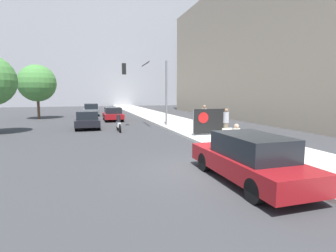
# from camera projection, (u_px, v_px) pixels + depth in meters

# --- Properties ---
(ground_plane) EXTENTS (160.00, 160.00, 0.00)m
(ground_plane) POSITION_uv_depth(u_px,v_px,m) (203.00, 170.00, 9.26)
(ground_plane) COLOR #38383A
(sidewalk_curb) EXTENTS (4.32, 90.00, 0.16)m
(sidewalk_curb) POSITION_uv_depth(u_px,v_px,m) (175.00, 122.00, 24.65)
(sidewalk_curb) COLOR beige
(sidewalk_curb) RESTS_ON ground_plane
(building_backdrop_far) EXTENTS (52.00, 12.00, 32.51)m
(building_backdrop_far) POSITION_uv_depth(u_px,v_px,m) (93.00, 37.00, 62.35)
(building_backdrop_far) COLOR #99999E
(building_backdrop_far) RESTS_ON ground_plane
(building_backdrop_right) EXTENTS (10.00, 32.00, 15.02)m
(building_backdrop_right) POSITION_uv_depth(u_px,v_px,m) (262.00, 52.00, 30.40)
(building_backdrop_right) COLOR gray
(building_backdrop_right) RESTS_ON ground_plane
(seated_protester) EXTENTS (0.99, 0.77, 1.17)m
(seated_protester) POSITION_uv_depth(u_px,v_px,m) (237.00, 136.00, 12.10)
(seated_protester) COLOR #474C56
(seated_protester) RESTS_ON sidewalk_curb
(jogger_on_sidewalk) EXTENTS (0.34, 0.34, 1.68)m
(jogger_on_sidewalk) POSITION_uv_depth(u_px,v_px,m) (226.00, 122.00, 15.62)
(jogger_on_sidewalk) COLOR #756651
(jogger_on_sidewalk) RESTS_ON sidewalk_curb
(pedestrian_behind) EXTENTS (0.34, 0.34, 1.82)m
(pedestrian_behind) POSITION_uv_depth(u_px,v_px,m) (204.00, 118.00, 17.20)
(pedestrian_behind) COLOR #334775
(pedestrian_behind) RESTS_ON sidewalk_curb
(protest_banner) EXTENTS (2.41, 0.06, 1.62)m
(protest_banner) POSITION_uv_depth(u_px,v_px,m) (211.00, 121.00, 16.23)
(protest_banner) COLOR slate
(protest_banner) RESTS_ON sidewalk_curb
(traffic_light_pole) EXTENTS (3.62, 3.39, 5.19)m
(traffic_light_pole) POSITION_uv_depth(u_px,v_px,m) (150.00, 81.00, 20.87)
(traffic_light_pole) COLOR slate
(traffic_light_pole) RESTS_ON sidewalk_curb
(parked_car_curbside) EXTENTS (1.75, 4.66, 1.49)m
(parked_car_curbside) POSITION_uv_depth(u_px,v_px,m) (249.00, 159.00, 7.93)
(parked_car_curbside) COLOR maroon
(parked_car_curbside) RESTS_ON ground_plane
(car_on_road_nearest) EXTENTS (1.82, 4.20, 1.38)m
(car_on_road_nearest) POSITION_uv_depth(u_px,v_px,m) (87.00, 119.00, 20.66)
(car_on_road_nearest) COLOR black
(car_on_road_nearest) RESTS_ON ground_plane
(car_on_road_midblock) EXTENTS (1.83, 4.21, 1.36)m
(car_on_road_midblock) POSITION_uv_depth(u_px,v_px,m) (113.00, 114.00, 26.65)
(car_on_road_midblock) COLOR maroon
(car_on_road_midblock) RESTS_ON ground_plane
(car_on_road_distant) EXTENTS (1.84, 4.68, 1.49)m
(car_on_road_distant) POSITION_uv_depth(u_px,v_px,m) (91.00, 110.00, 33.21)
(car_on_road_distant) COLOR #565B60
(car_on_road_distant) RESTS_ON ground_plane
(motorcycle_on_road) EXTENTS (0.28, 2.23, 1.24)m
(motorcycle_on_road) POSITION_uv_depth(u_px,v_px,m) (119.00, 124.00, 19.06)
(motorcycle_on_road) COLOR white
(motorcycle_on_road) RESTS_ON ground_plane
(street_tree_midblock) EXTENTS (3.93, 3.93, 5.82)m
(street_tree_midblock) POSITION_uv_depth(u_px,v_px,m) (37.00, 83.00, 28.01)
(street_tree_midblock) COLOR brown
(street_tree_midblock) RESTS_ON ground_plane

